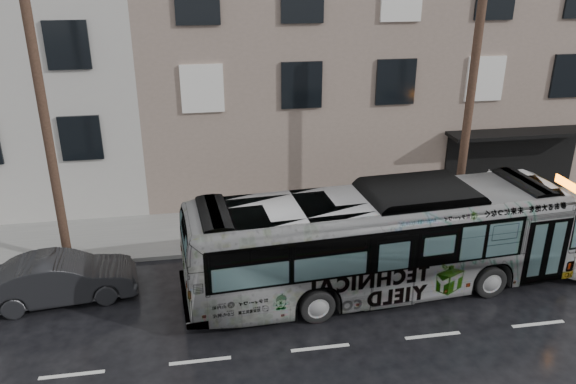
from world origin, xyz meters
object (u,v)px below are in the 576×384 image
object	(u,v)px
utility_pole_front	(468,115)
bus	(379,241)
sign_post	(485,200)
dark_sedan	(62,279)
utility_pole_rear	(47,134)

from	to	relation	value
utility_pole_front	bus	distance (m)	5.97
bus	sign_post	bearing A→B (deg)	-62.74
dark_sedan	utility_pole_rear	bearing A→B (deg)	0.35
sign_post	dark_sedan	size ratio (longest dim) A/B	0.55
bus	utility_pole_rear	bearing A→B (deg)	68.01
utility_pole_front	utility_pole_rear	bearing A→B (deg)	180.00
utility_pole_front	utility_pole_rear	xyz separation A→B (m)	(-14.00, 0.00, 0.00)
sign_post	bus	distance (m)	6.10
utility_pole_front	sign_post	size ratio (longest dim) A/B	3.75
utility_pole_front	dark_sedan	size ratio (longest dim) A/B	2.05
bus	dark_sedan	bearing A→B (deg)	79.89
utility_pole_front	bus	xyz separation A→B (m)	(-4.09, -3.18, -2.96)
utility_pole_rear	dark_sedan	distance (m)	4.50
sign_post	dark_sedan	distance (m)	15.01
utility_pole_rear	bus	size ratio (longest dim) A/B	0.74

